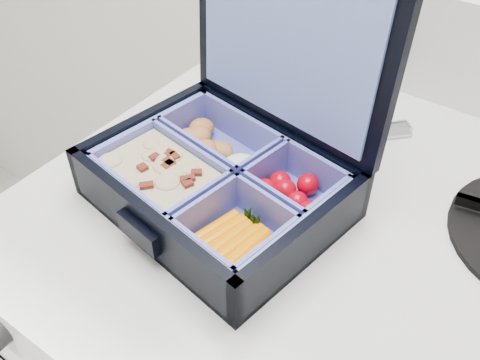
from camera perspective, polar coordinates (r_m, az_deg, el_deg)
The scene contains 3 objects.
bento_box at distance 0.52m, azimuth -2.45°, elevation -0.36°, with size 0.23×0.18×0.06m, color black, non-canonical shape.
burner_grate_rear at distance 0.66m, azimuth 7.40°, elevation 8.02°, with size 0.15×0.15×0.02m, color black.
fork at distance 0.62m, azimuth 8.97°, elevation 4.26°, with size 0.02×0.18×0.01m, color #B0B0B6, non-canonical shape.
Camera 1 is at (-0.22, 1.32, 1.23)m, focal length 40.00 mm.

